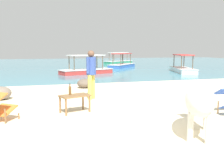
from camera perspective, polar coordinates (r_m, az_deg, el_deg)
name	(u,v)px	position (r m, az deg, el deg)	size (l,w,h in m)	color
sand_beach	(137,127)	(5.66, 5.58, -9.48)	(18.00, 14.00, 0.04)	beige
water_surface	(61,65)	(27.15, -11.46, 4.14)	(60.00, 36.00, 0.03)	teal
cow	(200,100)	(5.17, 19.10, -3.36)	(1.34, 1.77, 1.06)	silver
low_bench_table	(75,98)	(6.74, -8.35, -3.12)	(0.86, 0.67, 0.47)	brown
bottle	(70,90)	(6.74, -9.42, -1.42)	(0.07, 0.07, 0.30)	brown
person_standing	(91,71)	(8.41, -4.70, 2.97)	(0.37, 0.40, 1.62)	#DBC64C
shore_rock_large	(0,93)	(9.11, -23.81, -1.91)	(0.72, 0.58, 0.44)	gray
shore_rock_medium	(85,83)	(10.97, -6.17, 0.15)	(0.66, 0.62, 0.39)	#6B5B4C
boat_white	(183,68)	(19.26, 15.56, 3.39)	(2.11, 3.85, 1.29)	white
boat_green	(118,61)	(29.37, 1.43, 5.13)	(3.78, 2.77, 1.29)	#338E66
boat_blue	(122,64)	(23.33, 2.24, 4.41)	(3.32, 3.50, 1.29)	#3866B7
boat_red	(86,70)	(17.40, -5.81, 3.19)	(3.85, 2.26, 1.29)	#C63833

